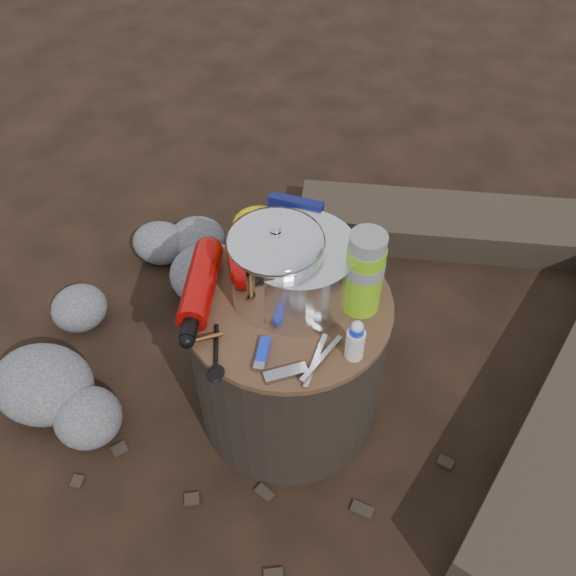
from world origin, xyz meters
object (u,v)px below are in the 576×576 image
at_px(thermos, 364,273).
at_px(camping_pot, 276,264).
at_px(fuel_bottle, 200,285).
at_px(travel_mug, 348,252).
at_px(stump, 288,359).

bearing_deg(thermos, camping_pot, -164.58).
bearing_deg(camping_pot, thermos, 15.42).
bearing_deg(thermos, fuel_bottle, -160.95).
bearing_deg(fuel_bottle, travel_mug, 19.41).
xyz_separation_m(fuel_bottle, travel_mug, (0.27, 0.21, 0.02)).
relative_size(camping_pot, thermos, 0.99).
xyz_separation_m(thermos, travel_mug, (-0.07, 0.10, -0.05)).
relative_size(stump, fuel_bottle, 1.65).
distance_m(camping_pot, travel_mug, 0.19).
xyz_separation_m(stump, fuel_bottle, (-0.19, -0.06, 0.25)).
bearing_deg(fuel_bottle, camping_pot, 4.04).
distance_m(fuel_bottle, thermos, 0.36).
distance_m(camping_pot, fuel_bottle, 0.18).
distance_m(thermos, travel_mug, 0.13).
xyz_separation_m(camping_pot, thermos, (0.18, 0.05, 0.00)).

